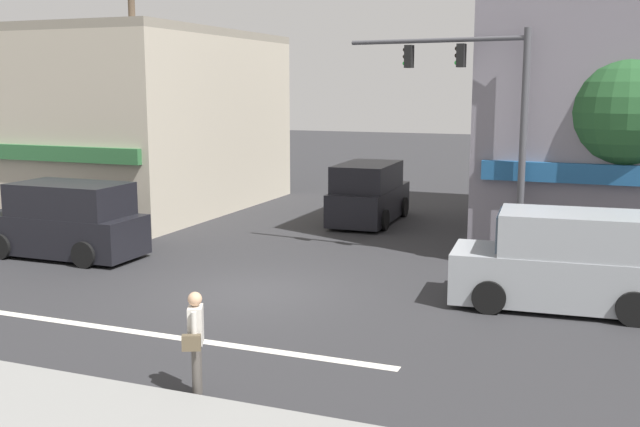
# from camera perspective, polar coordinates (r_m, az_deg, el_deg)

# --- Properties ---
(ground_plane) EXTENTS (120.00, 120.00, 0.00)m
(ground_plane) POSITION_cam_1_polar(r_m,az_deg,el_deg) (17.76, -5.01, -5.94)
(ground_plane) COLOR #2B2B2D
(lane_marking_stripe) EXTENTS (9.00, 0.24, 0.01)m
(lane_marking_stripe) POSITION_cam_1_polar(r_m,az_deg,el_deg) (14.85, -11.12, -9.22)
(lane_marking_stripe) COLOR silver
(lane_marking_stripe) RESTS_ON ground
(building_left_block) EXTENTS (10.30, 11.03, 6.85)m
(building_left_block) POSITION_cam_1_polar(r_m,az_deg,el_deg) (31.15, -15.22, 6.88)
(building_left_block) COLOR #B7AD99
(building_left_block) RESTS_ON ground
(street_tree) EXTENTS (3.00, 3.00, 5.63)m
(street_tree) POSITION_cam_1_polar(r_m,az_deg,el_deg) (20.68, 22.36, 7.09)
(street_tree) COLOR #4C3823
(street_tree) RESTS_ON ground
(utility_pole_near_left) EXTENTS (1.40, 0.22, 8.29)m
(utility_pole_near_left) POSITION_cam_1_polar(r_m,az_deg,el_deg) (25.49, -13.89, 8.34)
(utility_pole_near_left) COLOR brown
(utility_pole_near_left) RESTS_ON ground
(traffic_light_mast) EXTENTS (4.87, 0.69, 6.20)m
(traffic_light_mast) POSITION_cam_1_polar(r_m,az_deg,el_deg) (19.87, 12.54, 7.74)
(traffic_light_mast) COLOR #47474C
(traffic_light_mast) RESTS_ON ground
(van_crossing_center) EXTENTS (4.61, 2.05, 2.11)m
(van_crossing_center) POSITION_cam_1_polar(r_m,az_deg,el_deg) (22.21, -18.81, -0.60)
(van_crossing_center) COLOR black
(van_crossing_center) RESTS_ON ground
(van_crossing_rightbound) EXTENTS (2.17, 4.66, 2.11)m
(van_crossing_rightbound) POSITION_cam_1_polar(r_m,az_deg,el_deg) (26.45, 3.73, 1.48)
(van_crossing_rightbound) COLOR black
(van_crossing_rightbound) RESTS_ON ground
(van_parked_curbside) EXTENTS (4.73, 2.32, 2.11)m
(van_parked_curbside) POSITION_cam_1_polar(r_m,az_deg,el_deg) (17.02, 18.19, -3.59)
(van_parked_curbside) COLOR #999EA3
(van_parked_curbside) RESTS_ON ground
(pedestrian_foreground_with_bag) EXTENTS (0.43, 0.68, 1.67)m
(pedestrian_foreground_with_bag) POSITION_cam_1_polar(r_m,az_deg,el_deg) (11.82, -9.45, -9.31)
(pedestrian_foreground_with_bag) COLOR #4C4742
(pedestrian_foreground_with_bag) RESTS_ON ground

